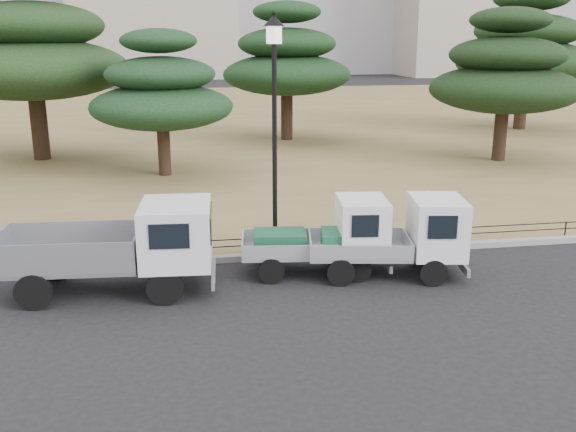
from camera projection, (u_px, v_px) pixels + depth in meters
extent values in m
plane|color=black|center=(303.00, 297.00, 14.08)|extent=(220.00, 220.00, 0.00)
cube|color=olive|center=(216.00, 121.00, 43.10)|extent=(120.00, 56.00, 0.15)
cube|color=gray|center=(284.00, 255.00, 16.52)|extent=(120.00, 0.25, 0.16)
cylinder|color=black|center=(165.00, 287.00, 13.58)|extent=(0.79, 0.21, 0.78)
cylinder|color=black|center=(171.00, 261.00, 15.21)|extent=(0.79, 0.21, 0.78)
cylinder|color=black|center=(33.00, 292.00, 13.33)|extent=(0.79, 0.21, 0.78)
cylinder|color=black|center=(54.00, 264.00, 14.95)|extent=(0.79, 0.21, 0.78)
cube|color=#2D2D30|center=(108.00, 267.00, 14.22)|extent=(4.42, 1.23, 0.14)
cube|color=gray|center=(70.00, 249.00, 14.02)|extent=(3.14, 1.92, 0.76)
cube|color=silver|center=(176.00, 233.00, 14.16)|extent=(1.64, 1.96, 1.34)
cylinder|color=black|center=(358.00, 269.00, 14.89)|extent=(0.62, 0.23, 0.61)
cylinder|color=black|center=(350.00, 251.00, 16.18)|extent=(0.62, 0.23, 0.61)
cylinder|color=black|center=(271.00, 271.00, 14.79)|extent=(0.62, 0.23, 0.61)
cylinder|color=black|center=(270.00, 252.00, 16.08)|extent=(0.62, 0.23, 0.61)
cube|color=#2D2D30|center=(314.00, 255.00, 15.45)|extent=(3.33, 1.13, 0.14)
cube|color=#A7ABAF|center=(289.00, 245.00, 15.34)|extent=(2.40, 1.63, 0.40)
cube|color=silver|center=(362.00, 225.00, 15.31)|extent=(1.30, 1.62, 1.30)
cube|color=#185434|center=(280.00, 241.00, 15.31)|extent=(1.34, 1.04, 0.44)
cylinder|color=black|center=(433.00, 273.00, 14.65)|extent=(0.65, 0.28, 0.64)
cylinder|color=black|center=(421.00, 253.00, 16.00)|extent=(0.65, 0.28, 0.64)
cylinder|color=black|center=(341.00, 273.00, 14.65)|extent=(0.65, 0.28, 0.64)
cylinder|color=black|center=(336.00, 253.00, 16.01)|extent=(0.65, 0.28, 0.64)
cube|color=#2D2D30|center=(384.00, 256.00, 15.29)|extent=(3.50, 1.36, 0.15)
cube|color=#ABADB2|center=(359.00, 245.00, 15.21)|extent=(2.57, 1.82, 0.42)
cube|color=silver|center=(437.00, 226.00, 15.08)|extent=(1.44, 1.75, 1.34)
cube|color=#1A5E3E|center=(349.00, 241.00, 15.18)|extent=(1.44, 1.15, 0.47)
cylinder|color=black|center=(275.00, 247.00, 16.74)|extent=(0.44, 0.44, 0.16)
cylinder|color=black|center=(275.00, 148.00, 16.04)|extent=(0.12, 0.12, 5.04)
cylinder|color=white|center=(274.00, 35.00, 15.30)|extent=(0.40, 0.40, 0.40)
cone|color=black|center=(274.00, 21.00, 15.21)|extent=(0.52, 0.52, 0.25)
cylinder|color=black|center=(283.00, 244.00, 16.59)|extent=(38.00, 0.03, 0.03)
cylinder|color=black|center=(283.00, 237.00, 16.55)|extent=(38.00, 0.03, 0.03)
cylinder|color=black|center=(283.00, 244.00, 16.59)|extent=(0.04, 0.04, 0.40)
cylinder|color=black|center=(39.00, 123.00, 28.74)|extent=(0.73, 0.73, 3.26)
ellipsoid|color=#1C3417|center=(33.00, 69.00, 28.10)|extent=(8.38, 8.38, 2.68)
ellipsoid|color=#1C3417|center=(29.00, 25.00, 27.61)|extent=(6.40, 6.40, 2.05)
cylinder|color=black|center=(164.00, 147.00, 25.54)|extent=(0.50, 0.50, 2.22)
ellipsoid|color=#17341A|center=(162.00, 107.00, 25.10)|extent=(5.60, 5.60, 1.79)
ellipsoid|color=#17341A|center=(160.00, 74.00, 24.77)|extent=(4.27, 4.27, 1.37)
ellipsoid|color=#17341A|center=(158.00, 41.00, 24.43)|extent=(2.95, 2.95, 0.94)
cylinder|color=black|center=(287.00, 113.00, 34.37)|extent=(0.63, 0.63, 2.81)
ellipsoid|color=black|center=(287.00, 75.00, 33.82)|extent=(6.75, 6.75, 2.16)
ellipsoid|color=black|center=(287.00, 44.00, 33.39)|extent=(5.16, 5.16, 1.65)
ellipsoid|color=black|center=(287.00, 12.00, 32.97)|extent=(3.56, 3.56, 1.14)
cylinder|color=black|center=(500.00, 132.00, 28.55)|extent=(0.58, 0.58, 2.58)
ellipsoid|color=black|center=(504.00, 89.00, 28.05)|extent=(6.54, 6.54, 2.09)
ellipsoid|color=black|center=(507.00, 55.00, 27.66)|extent=(5.00, 5.00, 1.60)
ellipsoid|color=black|center=(510.00, 20.00, 27.27)|extent=(3.45, 3.45, 1.10)
cylinder|color=black|center=(521.00, 102.00, 38.28)|extent=(0.71, 0.71, 3.18)
ellipsoid|color=black|center=(525.00, 63.00, 37.66)|extent=(8.11, 8.11, 2.59)
ellipsoid|color=black|center=(528.00, 31.00, 37.18)|extent=(6.19, 6.19, 1.98)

